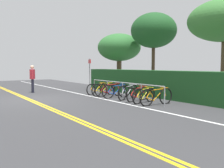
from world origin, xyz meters
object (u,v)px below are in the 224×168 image
Objects in this scene: bike_rack at (123,86)px; bicycle_5 at (138,94)px; bicycle_1 at (104,89)px; bicycle_7 at (156,97)px; bicycle_2 at (110,90)px; tree_near_left at (119,48)px; tree_mid at (154,31)px; bicycle_4 at (128,92)px; pedestrian at (32,77)px; sign_post_near at (90,72)px; bicycle_6 at (144,95)px; bicycle_3 at (116,91)px; bicycle_0 at (97,89)px.

bicycle_5 is (1.05, 0.09, -0.28)m from bike_rack.
bicycle_1 is 3.97m from bicycle_7.
bicycle_7 reaches higher than bicycle_1.
tree_near_left is (-3.63, 3.21, 2.59)m from bicycle_2.
bicycle_2 is 5.16m from tree_mid.
tree_mid is at bearing 119.61° from bicycle_4.
pedestrian is 3.49m from sign_post_near.
bicycle_2 is 1.06× the size of bicycle_6.
tree_mid is (-1.31, 3.81, 3.50)m from bicycle_3.
bicycle_5 is at bearing 4.92° from bike_rack.
tree_near_left is (-3.10, 3.27, 2.59)m from bicycle_1.
pedestrian reaches higher than bicycle_2.
bicycle_6 is at bearing -177.61° from bicycle_7.
bike_rack reaches higher than bicycle_2.
bike_rack is at bearing -168.35° from bicycle_4.
bicycle_5 is 7.03m from pedestrian.
bicycle_6 is (3.95, 0.04, 0.01)m from bicycle_0.
bicycle_3 is 0.98× the size of bicycle_4.
bicycle_6 is (0.59, -0.14, -0.00)m from bicycle_5.
bike_rack is 0.45m from bicycle_4.
bicycle_3 is 5.66m from pedestrian.
bicycle_1 is 1.06× the size of pedestrian.
pedestrian is (-7.64, -2.91, 0.61)m from bicycle_7.
bicycle_4 is at bearing 3.57° from bicycle_0.
bicycle_4 is at bearing 177.31° from bicycle_7.
bicycle_7 is (2.77, 0.09, 0.01)m from bicycle_3.
bicycle_6 is at bearing -0.37° from bicycle_2.
tree_near_left is (-5.75, 3.08, 2.60)m from bicycle_5.
bicycle_1 is at bearing -175.06° from bicycle_4.
bicycle_2 is 5.49m from tree_near_left.
sign_post_near reaches higher than pedestrian.
bicycle_0 is at bearing -179.41° from bicycle_6.
bicycle_0 is 1.24m from bicycle_2.
tree_near_left is at bearing 151.77° from bicycle_5.
bicycle_2 is 0.96× the size of bicycle_7.
bicycle_2 is 1.04× the size of bicycle_3.
sign_post_near is (-3.04, 0.13, 0.92)m from bicycle_3.
bicycle_4 is at bearing 13.68° from bicycle_3.
tree_near_left reaches higher than bicycle_3.
pedestrian is (-2.96, -2.84, 0.64)m from bicycle_0.
bike_rack is 3.49m from sign_post_near.
bicycle_4 is (2.66, 0.17, 0.03)m from bicycle_0.
bicycle_2 is (1.24, 0.06, 0.03)m from bicycle_0.
tree_mid is at bearing 10.06° from tree_near_left.
bicycle_6 is at bearing -0.86° from sign_post_near.
pedestrian is (-4.20, -2.90, 0.61)m from bicycle_2.
pedestrian is 8.06m from tree_mid.
tree_mid is (3.55, 6.64, 2.88)m from pedestrian.
bicycle_7 reaches higher than bicycle_5.
bicycle_4 is 6.47m from tree_near_left.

